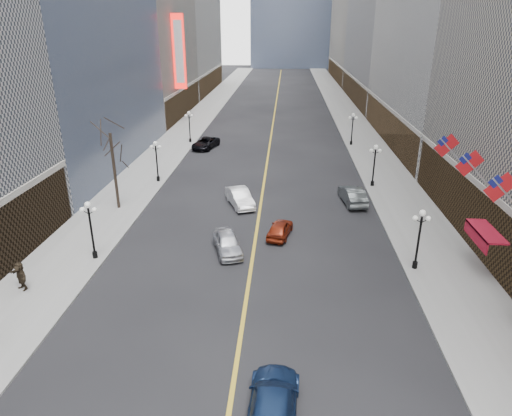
# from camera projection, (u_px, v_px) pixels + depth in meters

# --- Properties ---
(sidewalk_east) EXTENTS (6.00, 230.00, 0.15)m
(sidewalk_east) POSITION_uv_depth(u_px,v_px,m) (362.00, 139.00, 69.74)
(sidewalk_east) COLOR gray
(sidewalk_east) RESTS_ON ground
(sidewalk_west) EXTENTS (6.00, 230.00, 0.15)m
(sidewalk_west) POSITION_uv_depth(u_px,v_px,m) (182.00, 136.00, 71.45)
(sidewalk_west) COLOR gray
(sidewalk_west) RESTS_ON ground
(lane_line) EXTENTS (0.25, 200.00, 0.02)m
(lane_line) POSITION_uv_depth(u_px,v_px,m) (273.00, 124.00, 79.86)
(lane_line) COLOR gold
(lane_line) RESTS_ON ground
(streetlamp_east_1) EXTENTS (1.26, 0.44, 4.52)m
(streetlamp_east_1) POSITION_uv_depth(u_px,v_px,m) (420.00, 233.00, 31.85)
(streetlamp_east_1) COLOR black
(streetlamp_east_1) RESTS_ON sidewalk_east
(streetlamp_east_2) EXTENTS (1.26, 0.44, 4.52)m
(streetlamp_east_2) POSITION_uv_depth(u_px,v_px,m) (375.00, 161.00, 48.48)
(streetlamp_east_2) COLOR black
(streetlamp_east_2) RESTS_ON sidewalk_east
(streetlamp_east_3) EXTENTS (1.26, 0.44, 4.52)m
(streetlamp_east_3) POSITION_uv_depth(u_px,v_px,m) (352.00, 126.00, 65.12)
(streetlamp_east_3) COLOR black
(streetlamp_east_3) RESTS_ON sidewalk_east
(streetlamp_west_1) EXTENTS (1.26, 0.44, 4.52)m
(streetlamp_west_1) POSITION_uv_depth(u_px,v_px,m) (90.00, 224.00, 33.28)
(streetlamp_west_1) COLOR black
(streetlamp_west_1) RESTS_ON sidewalk_west
(streetlamp_west_2) EXTENTS (1.26, 0.44, 4.52)m
(streetlamp_west_2) POSITION_uv_depth(u_px,v_px,m) (156.00, 157.00, 49.91)
(streetlamp_west_2) COLOR black
(streetlamp_west_2) RESTS_ON sidewalk_west
(streetlamp_west_3) EXTENTS (1.26, 0.44, 4.52)m
(streetlamp_west_3) POSITION_uv_depth(u_px,v_px,m) (189.00, 123.00, 66.55)
(streetlamp_west_3) COLOR black
(streetlamp_west_3) RESTS_ON sidewalk_west
(flag_3) EXTENTS (2.87, 0.12, 2.87)m
(flag_3) POSITION_uv_depth(u_px,v_px,m) (503.00, 190.00, 27.21)
(flag_3) COLOR #B2B2B7
(flag_3) RESTS_ON ground
(flag_4) EXTENTS (2.87, 0.12, 2.87)m
(flag_4) POSITION_uv_depth(u_px,v_px,m) (472.00, 166.00, 31.83)
(flag_4) COLOR #B2B2B7
(flag_4) RESTS_ON ground
(flag_5) EXTENTS (2.87, 0.12, 2.87)m
(flag_5) POSITION_uv_depth(u_px,v_px,m) (448.00, 148.00, 36.45)
(flag_5) COLOR #B2B2B7
(flag_5) RESTS_ON ground
(awning_c) EXTENTS (1.40, 4.00, 0.93)m
(awning_c) POSITION_uv_depth(u_px,v_px,m) (483.00, 233.00, 31.52)
(awning_c) COLOR maroon
(awning_c) RESTS_ON ground
(theatre_marquee) EXTENTS (2.00, 0.55, 12.00)m
(theatre_marquee) POSITION_uv_depth(u_px,v_px,m) (179.00, 52.00, 76.30)
(theatre_marquee) COLOR red
(theatre_marquee) RESTS_ON ground
(tree_west_far) EXTENTS (3.60, 3.60, 7.92)m
(tree_west_far) POSITION_uv_depth(u_px,v_px,m) (111.00, 145.00, 41.36)
(tree_west_far) COLOR #2D231C
(tree_west_far) RESTS_ON sidewalk_west
(car_nb_near) EXTENTS (3.13, 4.97, 1.58)m
(car_nb_near) POSITION_uv_depth(u_px,v_px,m) (228.00, 243.00, 35.20)
(car_nb_near) COLOR #B9BBC2
(car_nb_near) RESTS_ON ground
(car_nb_mid) EXTENTS (3.47, 5.28, 1.64)m
(car_nb_mid) POSITION_uv_depth(u_px,v_px,m) (240.00, 197.00, 44.23)
(car_nb_mid) COLOR silver
(car_nb_mid) RESTS_ON ground
(car_nb_far) EXTENTS (3.78, 5.92, 1.52)m
(car_nb_far) POSITION_uv_depth(u_px,v_px,m) (206.00, 143.00, 64.46)
(car_nb_far) COLOR black
(car_nb_far) RESTS_ON ground
(car_sb_near) EXTENTS (2.58, 5.74, 1.63)m
(car_sb_near) POSITION_uv_depth(u_px,v_px,m) (273.00, 405.00, 20.25)
(car_sb_near) COLOR #14264B
(car_sb_near) RESTS_ON ground
(car_sb_mid) EXTENTS (2.46, 4.32, 1.38)m
(car_sb_mid) POSITION_uv_depth(u_px,v_px,m) (280.00, 229.00, 37.85)
(car_sb_mid) COLOR maroon
(car_sb_mid) RESTS_ON ground
(car_sb_far) EXTENTS (2.45, 5.27, 1.67)m
(car_sb_far) POSITION_uv_depth(u_px,v_px,m) (353.00, 195.00, 44.75)
(car_sb_far) COLOR #4A5152
(car_sb_far) RESTS_ON ground
(ped_west_far) EXTENTS (1.83, 1.45, 1.98)m
(ped_west_far) POSITION_uv_depth(u_px,v_px,m) (20.00, 276.00, 29.92)
(ped_west_far) COLOR black
(ped_west_far) RESTS_ON sidewalk_west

